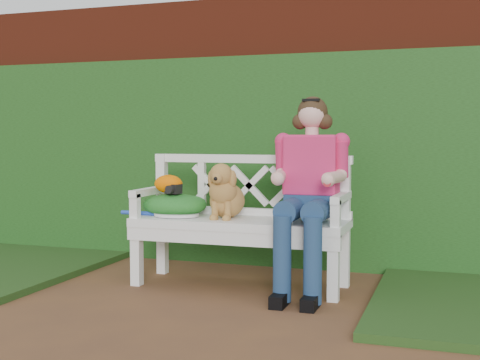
% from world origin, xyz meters
% --- Properties ---
extents(ground, '(60.00, 60.00, 0.00)m').
position_xyz_m(ground, '(0.00, 0.00, 0.00)').
color(ground, brown).
extents(brick_wall, '(10.00, 0.30, 2.20)m').
position_xyz_m(brick_wall, '(0.00, 1.90, 1.10)').
color(brick_wall, maroon).
rests_on(brick_wall, ground).
extents(ivy_hedge, '(10.00, 0.18, 1.70)m').
position_xyz_m(ivy_hedge, '(0.00, 1.68, 0.85)').
color(ivy_hedge, '#246120').
rests_on(ivy_hedge, ground).
extents(garden_bench, '(1.59, 0.61, 0.48)m').
position_xyz_m(garden_bench, '(0.16, 0.89, 0.24)').
color(garden_bench, white).
rests_on(garden_bench, ground).
extents(seated_woman, '(0.68, 0.81, 1.26)m').
position_xyz_m(seated_woman, '(0.66, 0.87, 0.63)').
color(seated_woman, '#CC485A').
rests_on(seated_woman, ground).
extents(dog, '(0.31, 0.39, 0.39)m').
position_xyz_m(dog, '(0.06, 0.87, 0.68)').
color(dog, '#B8582D').
rests_on(dog, garden_bench).
extents(tennis_racket, '(0.69, 0.44, 0.03)m').
position_xyz_m(tennis_racket, '(-0.34, 0.83, 0.50)').
color(tennis_racket, white).
rests_on(tennis_racket, garden_bench).
extents(green_bag, '(0.55, 0.47, 0.16)m').
position_xyz_m(green_bag, '(-0.35, 0.90, 0.56)').
color(green_bag, '#2B9619').
rests_on(green_bag, garden_bench).
extents(camera_item, '(0.12, 0.10, 0.07)m').
position_xyz_m(camera_item, '(-0.34, 0.86, 0.68)').
color(camera_item, black).
rests_on(camera_item, green_bag).
extents(baseball_glove, '(0.25, 0.22, 0.13)m').
position_xyz_m(baseball_glove, '(-0.39, 0.89, 0.71)').
color(baseball_glove, '#F66900').
rests_on(baseball_glove, green_bag).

